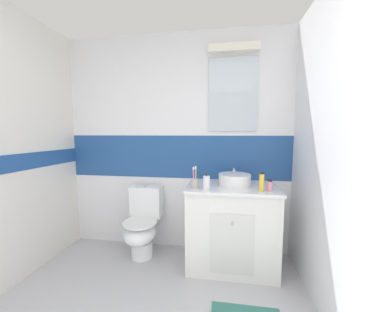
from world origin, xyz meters
The scene contains 9 objects.
wall_back_tiled centered at (0.01, 2.45, 1.26)m, with size 3.20×0.20×2.50m.
wall_right_plain centered at (1.35, 1.20, 1.25)m, with size 0.10×3.48×2.50m, color white.
vanity_cabinet centered at (0.65, 2.12, 0.43)m, with size 0.90×0.59×0.85m.
sink_basin centered at (0.67, 2.13, 0.91)m, with size 0.32×0.37×0.15m.
toilet centered at (-0.33, 2.16, 0.36)m, with size 0.37×0.50×0.78m.
toothbrush_cup centered at (0.29, 1.95, 0.91)m, with size 0.07×0.07×0.22m.
soap_dispenser centered at (0.40, 1.93, 0.91)m, with size 0.06×0.06×0.17m.
lotion_bottle_short centered at (0.98, 1.95, 0.90)m, with size 0.05×0.05×0.11m.
deodorant_spray_can centered at (0.90, 1.93, 0.93)m, with size 0.04×0.04×0.18m.
Camera 1 is at (0.56, -0.06, 1.38)m, focal length 20.16 mm.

